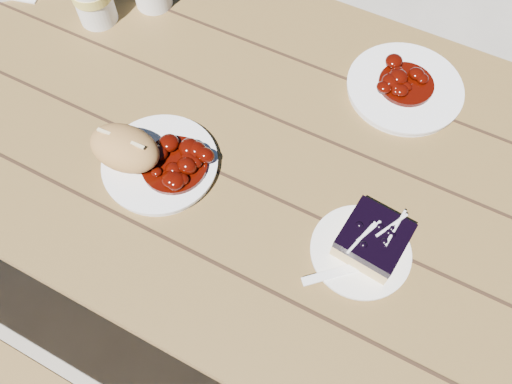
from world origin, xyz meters
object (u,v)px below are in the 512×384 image
at_px(dessert_plate, 360,252).
at_px(second_cup, 93,0).
at_px(picnic_table, 236,179).
at_px(bread_roll, 125,148).
at_px(blueberry_cake, 373,239).
at_px(second_plate, 404,88).
at_px(main_plate, 160,164).

relative_size(dessert_plate, second_cup, 1.62).
distance_m(picnic_table, bread_roll, 0.29).
distance_m(bread_roll, blueberry_cake, 0.47).
xyz_separation_m(dessert_plate, second_plate, (-0.05, 0.37, 0.00)).
bearing_deg(bread_roll, main_plate, 19.98).
bearing_deg(main_plate, blueberry_cake, 3.71).
xyz_separation_m(dessert_plate, blueberry_cake, (0.01, 0.01, 0.03)).
relative_size(dessert_plate, blueberry_cake, 1.50).
bearing_deg(dessert_plate, blueberry_cake, 56.31).
relative_size(main_plate, dessert_plate, 1.26).
relative_size(bread_roll, dessert_plate, 0.81).
xyz_separation_m(main_plate, blueberry_cake, (0.41, 0.03, 0.03)).
distance_m(blueberry_cake, second_cup, 0.78).
relative_size(bread_roll, blueberry_cake, 1.22).
xyz_separation_m(second_plate, second_cup, (-0.68, -0.12, 0.04)).
bearing_deg(blueberry_cake, main_plate, -170.78).
height_order(main_plate, blueberry_cake, blueberry_cake).
relative_size(main_plate, bread_roll, 1.55).
bearing_deg(second_plate, picnic_table, -133.93).
bearing_deg(second_plate, bread_roll, -134.75).
xyz_separation_m(picnic_table, second_cup, (-0.42, 0.15, 0.21)).
xyz_separation_m(main_plate, second_plate, (0.35, 0.38, 0.00)).
height_order(main_plate, dessert_plate, main_plate).
bearing_deg(second_cup, dessert_plate, -19.07).
height_order(bread_roll, blueberry_cake, bread_roll).
height_order(main_plate, second_plate, same).
distance_m(dessert_plate, second_plate, 0.38).
distance_m(main_plate, second_plate, 0.52).
bearing_deg(bread_roll, picnic_table, 43.74).
distance_m(picnic_table, dessert_plate, 0.37).
height_order(bread_roll, dessert_plate, bread_roll).
relative_size(blueberry_cake, second_plate, 0.48).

